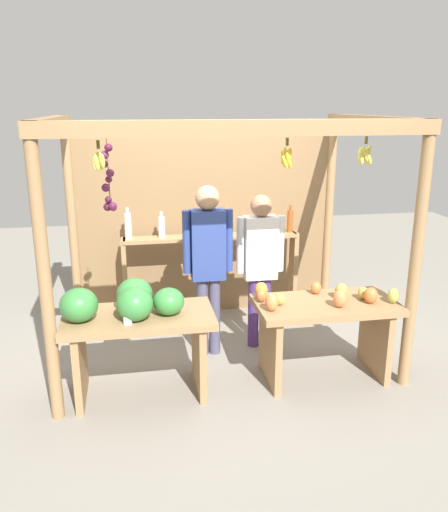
{
  "coord_description": "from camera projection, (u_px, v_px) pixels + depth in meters",
  "views": [
    {
      "loc": [
        -0.82,
        -4.8,
        2.41
      ],
      "look_at": [
        0.0,
        -0.2,
        1.04
      ],
      "focal_mm": 36.43,
      "sensor_mm": 36.0,
      "label": 1
    }
  ],
  "objects": [
    {
      "name": "fruit_counter_left",
      "position": [
        133.0,
        320.0,
        4.3
      ],
      "size": [
        1.27,
        0.64,
        1.01
      ],
      "color": "#99754C",
      "rests_on": "ground"
    },
    {
      "name": "ground_plane",
      "position": [
        221.0,
        347.0,
        5.35
      ],
      "size": [
        12.0,
        12.0,
        0.0
      ],
      "primitive_type": "plane",
      "color": "gray",
      "rests_on": "ground"
    },
    {
      "name": "vendor_woman",
      "position": [
        260.0,
        258.0,
        5.14
      ],
      "size": [
        0.48,
        0.21,
        1.58
      ],
      "rotation": [
        0.0,
        0.0,
        -0.08
      ],
      "color": "#4C2E72",
      "rests_on": "ground"
    },
    {
      "name": "market_stall",
      "position": [
        213.0,
        210.0,
        5.4
      ],
      "size": [
        3.1,
        2.1,
        2.3
      ],
      "color": "#99754C",
      "rests_on": "ground"
    },
    {
      "name": "vendor_man",
      "position": [
        208.0,
        255.0,
        4.94
      ],
      "size": [
        0.48,
        0.23,
        1.69
      ],
      "rotation": [
        0.0,
        0.0,
        0.13
      ],
      "color": "#4D4B67",
      "rests_on": "ground"
    },
    {
      "name": "bottle_shelf_unit",
      "position": [
        211.0,
        253.0,
        5.84
      ],
      "size": [
        1.99,
        0.22,
        1.34
      ],
      "color": "#99754C",
      "rests_on": "ground"
    },
    {
      "name": "fruit_counter_right",
      "position": [
        324.0,
        320.0,
        4.63
      ],
      "size": [
        1.26,
        0.64,
        0.89
      ],
      "color": "#99754C",
      "rests_on": "ground"
    }
  ]
}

